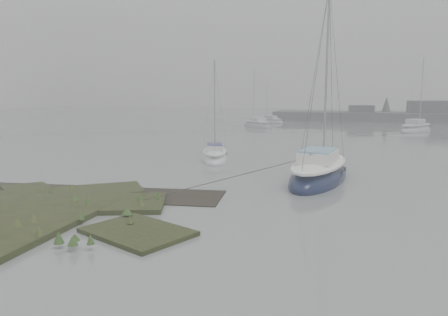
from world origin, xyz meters
The scene contains 6 objects.
ground centered at (0.00, 30.00, 0.00)m, with size 160.00×160.00×0.00m, color slate.
sailboat_main centered at (5.97, 10.27, 0.35)m, with size 3.89×8.26×11.21m.
sailboat_white centered at (-1.48, 15.60, 0.23)m, with size 3.17×5.60×7.51m.
sailboat_far_a centered at (-4.12, 44.81, 0.26)m, with size 5.42×5.72×8.38m.
sailboat_far_b centered at (15.68, 42.92, 0.30)m, with size 5.45×6.92×9.55m.
sailboat_far_c centered at (-3.63, 52.81, 0.23)m, with size 5.23×4.31×7.30m.
Camera 1 is at (7.07, -13.52, 4.82)m, focal length 35.00 mm.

